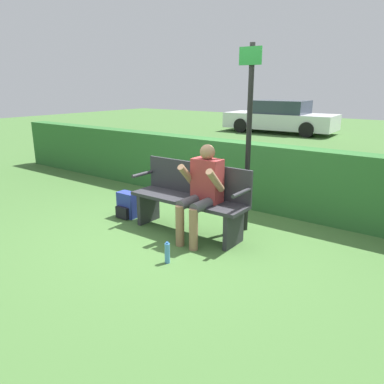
# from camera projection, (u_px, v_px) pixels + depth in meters

# --- Properties ---
(ground_plane) EXTENTS (40.00, 40.00, 0.00)m
(ground_plane) POSITION_uv_depth(u_px,v_px,m) (188.00, 233.00, 5.17)
(ground_plane) COLOR #426B33
(hedge_back) EXTENTS (12.00, 0.37, 1.06)m
(hedge_back) POSITION_uv_depth(u_px,v_px,m) (244.00, 174.00, 6.24)
(hedge_back) COLOR #2D662D
(hedge_back) RESTS_ON ground
(park_bench) EXTENTS (1.69, 0.46, 0.95)m
(park_bench) POSITION_uv_depth(u_px,v_px,m) (190.00, 197.00, 5.09)
(park_bench) COLOR #2D2D33
(park_bench) RESTS_ON ground
(person_seated) EXTENTS (0.52, 0.61, 1.25)m
(person_seated) POSITION_uv_depth(u_px,v_px,m) (202.00, 188.00, 4.77)
(person_seated) COLOR #993333
(person_seated) RESTS_ON ground
(backpack) EXTENTS (0.31, 0.24, 0.39)m
(backpack) POSITION_uv_depth(u_px,v_px,m) (127.00, 205.00, 5.74)
(backpack) COLOR #283893
(backpack) RESTS_ON ground
(water_bottle) EXTENTS (0.06, 0.06, 0.26)m
(water_bottle) POSITION_uv_depth(u_px,v_px,m) (167.00, 253.00, 4.27)
(water_bottle) COLOR #4C8CCC
(water_bottle) RESTS_ON ground
(signpost) EXTENTS (0.31, 0.09, 2.47)m
(signpost) POSITION_uv_depth(u_px,v_px,m) (249.00, 133.00, 4.90)
(signpost) COLOR black
(signpost) RESTS_ON ground
(parked_car) EXTENTS (4.62, 2.03, 1.33)m
(parked_car) POSITION_uv_depth(u_px,v_px,m) (280.00, 118.00, 15.69)
(parked_car) COLOR silver
(parked_car) RESTS_ON ground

